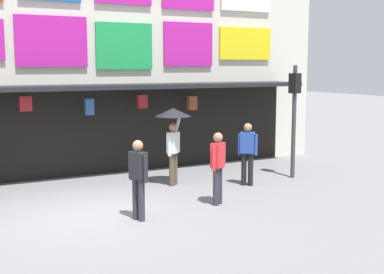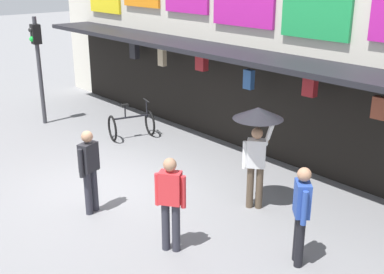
# 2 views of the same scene
# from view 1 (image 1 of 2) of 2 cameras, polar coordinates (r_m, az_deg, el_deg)

# --- Properties ---
(ground_plane) EXTENTS (80.00, 80.00, 0.00)m
(ground_plane) POSITION_cam_1_polar(r_m,az_deg,el_deg) (11.40, -10.62, -8.39)
(ground_plane) COLOR slate
(shopfront) EXTENTS (18.00, 2.60, 8.00)m
(shopfront) POSITION_cam_1_polar(r_m,az_deg,el_deg) (15.40, -15.91, 10.56)
(shopfront) COLOR beige
(shopfront) RESTS_ON ground
(traffic_light_far) EXTENTS (0.33, 0.35, 3.20)m
(traffic_light_far) POSITION_cam_1_polar(r_m,az_deg,el_deg) (14.69, 11.34, 3.73)
(traffic_light_far) COLOR #38383D
(traffic_light_far) RESTS_ON ground
(pedestrian_in_blue) EXTENTS (0.33, 0.51, 1.68)m
(pedestrian_in_blue) POSITION_cam_1_polar(r_m,az_deg,el_deg) (10.56, -6.03, -4.30)
(pedestrian_in_blue) COLOR #2D2D38
(pedestrian_in_blue) RESTS_ON ground
(pedestrian_with_umbrella) EXTENTS (0.96, 0.96, 2.08)m
(pedestrian_with_umbrella) POSITION_cam_1_polar(r_m,az_deg,el_deg) (13.50, -2.13, 1.40)
(pedestrian_with_umbrella) COLOR brown
(pedestrian_with_umbrella) RESTS_ON ground
(pedestrian_in_black) EXTENTS (0.45, 0.39, 1.68)m
(pedestrian_in_black) POSITION_cam_1_polar(r_m,az_deg,el_deg) (11.71, 2.90, -3.05)
(pedestrian_in_black) COLOR #2D2D38
(pedestrian_in_black) RESTS_ON ground
(pedestrian_in_green) EXTENTS (0.41, 0.41, 1.68)m
(pedestrian_in_green) POSITION_cam_1_polar(r_m,az_deg,el_deg) (13.65, 6.22, -1.51)
(pedestrian_in_green) COLOR black
(pedestrian_in_green) RESTS_ON ground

